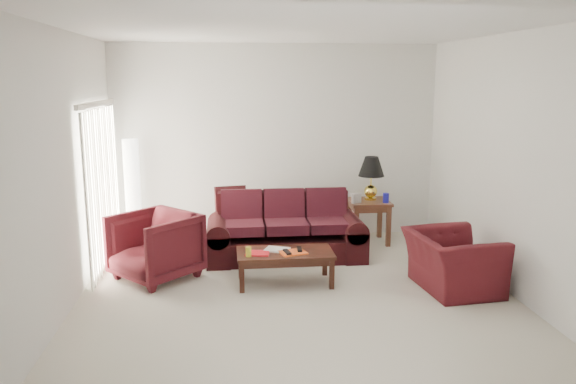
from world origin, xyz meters
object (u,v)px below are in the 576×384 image
object	(u,v)px
floor_lamp	(133,193)
armchair_left	(155,246)
coffee_table	(285,267)
sofa	(285,227)
end_table	(368,221)
armchair_right	(453,262)

from	to	relation	value
floor_lamp	armchair_left	size ratio (longest dim) A/B	1.77
coffee_table	sofa	bearing A→B (deg)	78.94
end_table	armchair_right	size ratio (longest dim) A/B	0.63
sofa	armchair_left	xyz separation A→B (m)	(-1.71, -0.64, -0.02)
coffee_table	armchair_left	bearing A→B (deg)	162.90
end_table	armchair_right	distance (m)	2.09
armchair_right	sofa	bearing A→B (deg)	46.89
floor_lamp	coffee_table	bearing A→B (deg)	-41.01
end_table	floor_lamp	bearing A→B (deg)	177.06
armchair_right	end_table	bearing A→B (deg)	7.99
armchair_left	coffee_table	size ratio (longest dim) A/B	0.79
sofa	armchair_left	world-z (taller)	sofa
end_table	armchair_left	world-z (taller)	armchair_left
end_table	armchair_right	world-z (taller)	armchair_right
armchair_left	floor_lamp	bearing A→B (deg)	154.18
armchair_left	end_table	bearing A→B (deg)	68.63
sofa	floor_lamp	bearing A→B (deg)	164.82
sofa	coffee_table	bearing A→B (deg)	-91.10
sofa	floor_lamp	world-z (taller)	floor_lamp
sofa	end_table	bearing A→B (deg)	30.44
sofa	end_table	size ratio (longest dim) A/B	3.32
sofa	armchair_left	size ratio (longest dim) A/B	2.35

